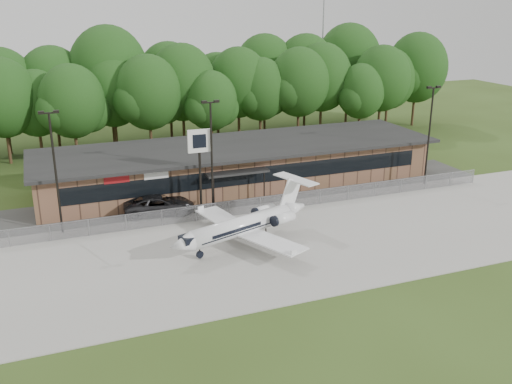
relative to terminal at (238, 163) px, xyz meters
name	(u,v)px	position (x,y,z in m)	size (l,w,h in m)	color
ground	(355,284)	(0.00, -23.94, -2.18)	(160.00, 160.00, 0.00)	#334318
apron	(304,240)	(0.00, -15.94, -2.14)	(64.00, 18.00, 0.08)	#9E9B93
parking_lot	(253,196)	(0.00, -4.44, -2.15)	(50.00, 9.00, 0.06)	#383835
terminal	(238,163)	(0.00, 0.00, 0.00)	(41.00, 11.65, 4.30)	brown
fence	(271,203)	(0.00, -8.94, -1.40)	(46.00, 0.04, 1.52)	gray
treeline	(191,88)	(0.00, 18.06, 5.32)	(72.00, 12.00, 15.00)	#183811
radio_mast	(323,40)	(22.00, 24.06, 10.32)	(0.20, 0.20, 25.00)	gray
light_pole_left	(55,164)	(-18.00, -7.44, 3.80)	(1.55, 0.30, 10.23)	black
light_pole_mid	(212,149)	(-5.00, -7.44, 3.80)	(1.55, 0.30, 10.23)	black
light_pole_right	(430,128)	(18.00, -7.44, 3.80)	(1.55, 0.30, 10.23)	black
business_jet	(246,225)	(-4.61, -14.96, -0.57)	(13.16, 11.78, 4.48)	white
suv	(159,205)	(-9.57, -5.98, -1.30)	(2.90, 6.28, 1.75)	#2C2C2E
pole_sign	(199,150)	(-6.01, -7.14, 3.74)	(2.03, 0.29, 7.73)	black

